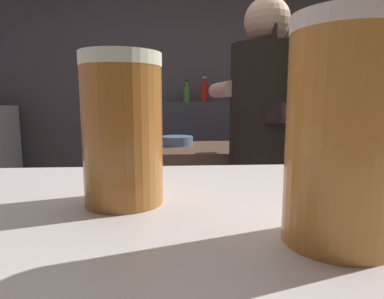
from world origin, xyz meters
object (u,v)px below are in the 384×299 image
object	(u,v)px
bartender	(264,145)
chefs_knife	(288,146)
pint_glass_far	(342,134)
mixing_bowl	(177,141)
pint_glass_near	(123,130)
knife_block	(363,131)
bottle_hot_sauce	(205,92)
bottle_olive_oil	(187,93)

from	to	relation	value
bartender	chefs_knife	distance (m)	0.50
bartender	pint_glass_far	distance (m)	1.44
mixing_bowl	pint_glass_near	distance (m)	1.84
mixing_bowl	pint_glass_far	world-z (taller)	pint_glass_far
mixing_bowl	pint_glass_far	distance (m)	1.94
knife_block	mixing_bowl	size ratio (longest dim) A/B	1.26
knife_block	chefs_knife	distance (m)	0.47
mixing_bowl	bottle_hot_sauce	bearing A→B (deg)	74.14
pint_glass_far	bottle_hot_sauce	distance (m)	2.95
knife_block	mixing_bowl	xyz separation A→B (m)	(-1.16, 0.19, -0.08)
mixing_bowl	bottle_olive_oil	size ratio (longest dim) A/B	1.01
knife_block	bottle_olive_oil	size ratio (longest dim) A/B	1.28
mixing_bowl	bottle_olive_oil	distance (m)	1.19
chefs_knife	pint_glass_far	size ratio (longest dim) A/B	1.63
chefs_knife	pint_glass_near	xyz separation A→B (m)	(-0.79, -1.69, 0.25)
bottle_olive_oil	pint_glass_near	bearing A→B (deg)	-94.02
knife_block	bottle_olive_oil	bearing A→B (deg)	128.29
knife_block	chefs_knife	xyz separation A→B (m)	(-0.46, 0.05, -0.10)
bartender	pint_glass_far	xyz separation A→B (m)	(-0.36, -1.38, 0.20)
bottle_olive_oil	bottle_hot_sauce	bearing A→B (deg)	-34.83
pint_glass_near	bartender	bearing A→B (deg)	68.32
bartender	mixing_bowl	size ratio (longest dim) A/B	7.92
bartender	pint_glass_near	bearing A→B (deg)	151.86
mixing_bowl	chefs_knife	xyz separation A→B (m)	(0.71, -0.14, -0.03)
pint_glass_near	bottle_olive_oil	bearing A→B (deg)	85.98
bartender	knife_block	xyz separation A→B (m)	(0.74, 0.36, 0.04)
bartender	chefs_knife	world-z (taller)	bartender
pint_glass_near	knife_block	bearing A→B (deg)	52.74
mixing_bowl	bottle_olive_oil	bearing A→B (deg)	83.74
chefs_knife	bottle_olive_oil	distance (m)	1.44
knife_block	chefs_knife	bearing A→B (deg)	174.12
knife_block	pint_glass_far	bearing A→B (deg)	-122.17
pint_glass_far	knife_block	bearing A→B (deg)	57.83
knife_block	chefs_knife	world-z (taller)	knife_block
mixing_bowl	pint_glass_far	size ratio (longest dim) A/B	1.45
bartender	chefs_knife	bearing A→B (deg)	-40.99
bottle_olive_oil	chefs_knife	bearing A→B (deg)	-65.42
pint_glass_far	bottle_hot_sauce	bearing A→B (deg)	85.76
pint_glass_far	bottle_olive_oil	distance (m)	3.06
mixing_bowl	chefs_knife	world-z (taller)	mixing_bowl
bartender	mixing_bowl	xyz separation A→B (m)	(-0.43, 0.54, -0.04)
knife_block	pint_glass_near	distance (m)	2.07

